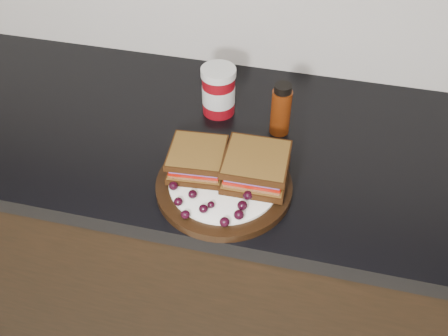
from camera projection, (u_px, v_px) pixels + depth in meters
The scene contains 29 objects.
base_cabinets at pixel (177, 247), 1.50m from camera, with size 3.96×0.58×0.86m, color black.
countertop at pixel (165, 133), 1.19m from camera, with size 3.98×0.60×0.04m, color black.
plate at pixel (224, 186), 1.02m from camera, with size 0.28×0.28×0.02m, color black.
sandwich_left at pixel (198, 159), 1.02m from camera, with size 0.11×0.11×0.05m, color brown, non-canonical shape.
sandwich_right at pixel (256, 167), 1.00m from camera, with size 0.13×0.13×0.06m, color brown, non-canonical shape.
grape_0 at pixel (173, 186), 0.99m from camera, with size 0.02×0.02×0.02m, color black.
grape_1 at pixel (193, 194), 0.98m from camera, with size 0.02×0.02×0.02m, color black.
grape_2 at pixel (178, 202), 0.96m from camera, with size 0.02×0.02×0.02m, color black.
grape_3 at pixel (185, 215), 0.94m from camera, with size 0.02×0.02×0.02m, color black.
grape_4 at pixel (203, 209), 0.95m from camera, with size 0.02×0.02×0.02m, color black.
grape_5 at pixel (211, 205), 0.96m from camera, with size 0.01×0.01×0.01m, color black.
grape_6 at pixel (225, 222), 0.92m from camera, with size 0.02×0.02×0.02m, color black.
grape_7 at pixel (239, 215), 0.94m from camera, with size 0.02×0.02×0.02m, color black.
grape_8 at pixel (242, 205), 0.95m from camera, with size 0.02×0.02×0.02m, color black.
grape_9 at pixel (248, 195), 0.97m from camera, with size 0.02×0.02×0.02m, color black.
grape_10 at pixel (269, 195), 0.97m from camera, with size 0.02×0.02×0.02m, color black.
grape_11 at pixel (259, 185), 0.99m from camera, with size 0.02×0.02×0.02m, color black.
grape_12 at pixel (267, 180), 1.00m from camera, with size 0.02×0.02×0.02m, color black.
grape_13 at pixel (263, 171), 1.02m from camera, with size 0.02×0.02×0.02m, color black.
grape_14 at pixel (208, 154), 1.06m from camera, with size 0.02×0.02×0.02m, color black.
grape_15 at pixel (204, 165), 1.03m from camera, with size 0.02×0.02×0.02m, color black.
grape_16 at pixel (192, 163), 1.04m from camera, with size 0.02×0.02×0.02m, color black.
grape_17 at pixel (184, 171), 1.02m from camera, with size 0.02×0.02×0.02m, color black.
grape_18 at pixel (174, 179), 1.01m from camera, with size 0.02×0.02×0.02m, color black.
grape_19 at pixel (207, 156), 1.05m from camera, with size 0.02×0.02×0.02m, color black.
grape_20 at pixel (198, 166), 1.03m from camera, with size 0.02×0.02×0.02m, color black.
grape_21 at pixel (196, 174), 1.02m from camera, with size 0.02×0.02×0.01m, color black.
condiment_jar at pixel (219, 91), 1.18m from camera, with size 0.08×0.08×0.12m, color maroon.
oil_bottle at pixel (281, 109), 1.12m from camera, with size 0.05×0.05×0.13m, color #511E08.
Camera 1 is at (0.35, 0.85, 1.65)m, focal length 40.00 mm.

